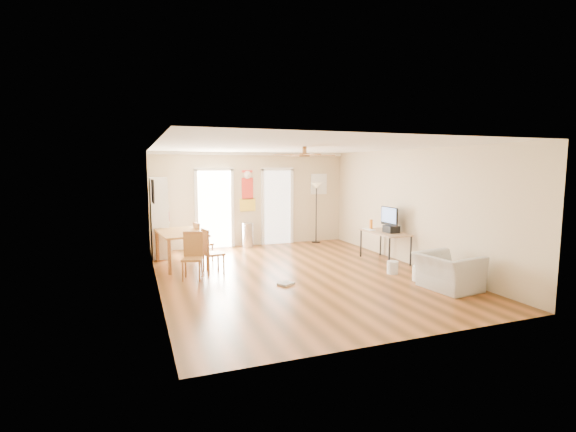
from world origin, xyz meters
name	(u,v)px	position (x,y,z in m)	size (l,w,h in m)	color
floor	(298,275)	(0.00, 0.00, 0.00)	(7.00, 7.00, 0.00)	brown
ceiling	(299,147)	(0.00, 0.00, 2.60)	(5.50, 7.00, 0.00)	silver
wall_back	(252,199)	(0.00, 3.50, 1.30)	(5.50, 0.04, 2.60)	beige
wall_front	(404,240)	(0.00, -3.50, 1.30)	(5.50, 0.04, 2.60)	beige
wall_left	(156,218)	(-2.75, 0.00, 1.30)	(0.04, 7.00, 2.60)	beige
wall_right	(412,207)	(2.75, 0.00, 1.30)	(0.04, 7.00, 2.60)	beige
crown_molding	(299,149)	(0.00, 0.00, 2.56)	(5.50, 7.00, 0.08)	white
kitchen_doorway	(215,210)	(-1.05, 3.48, 1.05)	(0.90, 0.10, 2.10)	white
bathroom_doorway	(277,207)	(0.75, 3.48, 1.05)	(0.80, 0.10, 2.10)	white
wall_decal	(247,190)	(-0.13, 3.48, 1.55)	(0.46, 0.03, 1.10)	red
ac_grille	(319,184)	(2.05, 3.47, 1.70)	(0.50, 0.04, 0.60)	white
framed_poster	(153,191)	(-2.73, 1.40, 1.70)	(0.04, 0.66, 0.48)	black
ceiling_fan	(304,155)	(0.00, -0.30, 2.43)	(1.24, 1.24, 0.20)	#593819
bookshelf	(159,217)	(-2.53, 2.82, 0.98)	(0.39, 0.88, 1.95)	silver
dining_table	(181,249)	(-2.15, 1.69, 0.38)	(0.92, 1.53, 0.77)	olive
dining_chair_right_a	(204,242)	(-1.60, 2.00, 0.45)	(0.37, 0.37, 0.90)	#A47735
dining_chair_right_b	(213,251)	(-1.60, 0.75, 0.46)	(0.38, 0.38, 0.93)	#A76F35
dining_chair_near	(192,256)	(-2.08, 0.40, 0.46)	(0.38, 0.38, 0.92)	#A87736
trash_can	(248,235)	(-0.20, 3.23, 0.34)	(0.31, 0.31, 0.68)	silver
torchiere_lamp	(316,213)	(1.86, 3.23, 0.87)	(0.33, 0.33, 1.75)	black
computer_desk	(385,246)	(2.38, 0.47, 0.35)	(0.65, 1.29, 0.69)	#A37A58
imac	(389,219)	(2.47, 0.45, 0.98)	(0.09, 0.63, 0.59)	black
keyboard	(369,229)	(2.20, 0.90, 0.70)	(0.14, 0.43, 0.02)	white
printer	(391,229)	(2.45, 0.33, 0.77)	(0.27, 0.32, 0.16)	black
orange_bottle	(371,224)	(2.30, 0.96, 0.81)	(0.08, 0.08, 0.24)	orange
wastebasket_a	(393,267)	(1.86, -0.61, 0.13)	(0.23, 0.23, 0.27)	silver
wastebasket_b	(419,273)	(2.04, -1.23, 0.15)	(0.25, 0.25, 0.29)	white
floor_cloth	(286,284)	(-0.49, -0.60, 0.02)	(0.28, 0.22, 0.04)	gray
armchair	(448,272)	(2.15, -1.90, 0.32)	(1.00, 0.87, 0.65)	#ABABA5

